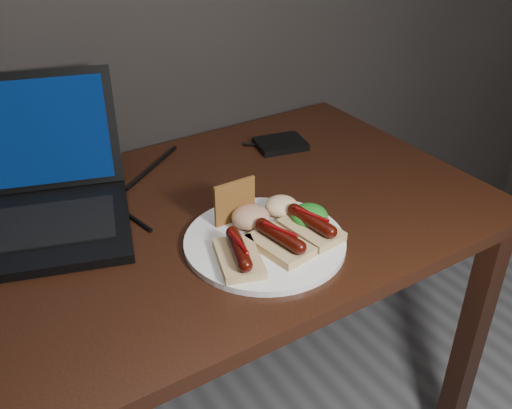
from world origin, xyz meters
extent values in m
cube|color=black|center=(0.00, 1.38, 0.73)|extent=(1.40, 0.70, 0.03)
cube|color=black|center=(0.65, 1.08, 0.36)|extent=(0.05, 0.05, 0.72)
cube|color=black|center=(0.65, 1.68, 0.36)|extent=(0.05, 0.05, 0.72)
cube|color=black|center=(-0.18, 1.49, 0.76)|extent=(0.43, 0.37, 0.02)
cube|color=black|center=(-0.18, 1.49, 0.77)|extent=(0.34, 0.24, 0.00)
cube|color=black|center=(-0.13, 1.66, 0.88)|extent=(0.37, 0.20, 0.23)
cube|color=#082951|center=(-0.13, 1.66, 0.88)|extent=(0.33, 0.17, 0.20)
cube|color=black|center=(0.42, 1.56, 0.76)|extent=(0.13, 0.11, 0.02)
cylinder|color=black|center=(-0.01, 1.47, 0.75)|extent=(0.04, 0.18, 0.01)
cylinder|color=black|center=(0.11, 1.62, 0.75)|extent=(0.18, 0.14, 0.01)
cylinder|color=black|center=(0.40, 1.56, 0.75)|extent=(0.11, 0.10, 0.01)
cylinder|color=white|center=(0.17, 1.23, 0.76)|extent=(0.36, 0.36, 0.01)
cube|color=#E0B983|center=(0.09, 1.20, 0.77)|extent=(0.10, 0.13, 0.02)
cylinder|color=#460B04|center=(0.09, 1.20, 0.79)|extent=(0.05, 0.10, 0.02)
sphere|color=#460B04|center=(0.08, 1.15, 0.79)|extent=(0.02, 0.02, 0.02)
sphere|color=#460B04|center=(0.11, 1.24, 0.79)|extent=(0.02, 0.02, 0.02)
cylinder|color=#600405|center=(0.09, 1.20, 0.80)|extent=(0.02, 0.07, 0.01)
cube|color=#E0B983|center=(0.17, 1.19, 0.77)|extent=(0.09, 0.12, 0.02)
cylinder|color=#460B04|center=(0.17, 1.19, 0.79)|extent=(0.04, 0.10, 0.02)
sphere|color=#460B04|center=(0.18, 1.15, 0.79)|extent=(0.03, 0.02, 0.02)
sphere|color=#460B04|center=(0.17, 1.24, 0.79)|extent=(0.03, 0.02, 0.02)
cylinder|color=#600405|center=(0.17, 1.19, 0.80)|extent=(0.03, 0.07, 0.01)
cube|color=#E0B983|center=(0.25, 1.20, 0.77)|extent=(0.08, 0.12, 0.02)
cylinder|color=#460B04|center=(0.25, 1.20, 0.79)|extent=(0.04, 0.10, 0.02)
sphere|color=#460B04|center=(0.26, 1.16, 0.79)|extent=(0.03, 0.02, 0.02)
sphere|color=#460B04|center=(0.24, 1.25, 0.79)|extent=(0.03, 0.02, 0.02)
cylinder|color=#600405|center=(0.25, 1.20, 0.80)|extent=(0.03, 0.07, 0.01)
cube|color=#9B632A|center=(0.15, 1.31, 0.80)|extent=(0.09, 0.01, 0.08)
ellipsoid|color=#175711|center=(0.26, 1.23, 0.78)|extent=(0.07, 0.07, 0.04)
ellipsoid|color=maroon|center=(0.17, 1.28, 0.78)|extent=(0.07, 0.07, 0.04)
ellipsoid|color=beige|center=(0.24, 1.29, 0.78)|extent=(0.06, 0.06, 0.04)
camera|label=1|loc=(-0.30, 0.52, 1.36)|focal=40.00mm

